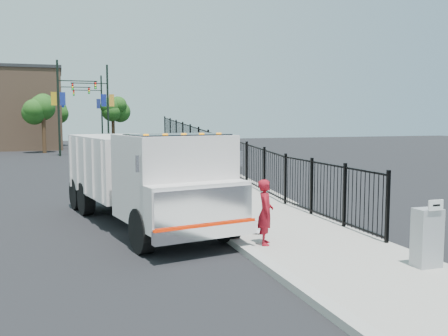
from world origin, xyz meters
name	(u,v)px	position (x,y,z in m)	size (l,w,h in m)	color
ground	(228,240)	(0.00, 0.00, 0.00)	(120.00, 120.00, 0.00)	black
sidewalk	(330,250)	(1.93, -2.00, 0.06)	(3.55, 12.00, 0.12)	#9E998E
curb	(256,256)	(0.00, -2.00, 0.08)	(0.30, 12.00, 0.16)	#ADAAA3
ramp	(175,173)	(2.12, 16.00, 0.00)	(3.95, 24.00, 1.70)	#9E998E
iron_fence	(219,163)	(3.55, 12.00, 0.90)	(0.10, 28.00, 1.80)	black
truck	(145,173)	(-1.82, 2.44, 1.62)	(4.26, 8.77, 2.88)	black
worker	(265,212)	(0.57, -1.19, 0.94)	(0.60, 0.39, 1.63)	maroon
utility_cabinet	(427,238)	(3.10, -3.97, 0.75)	(0.55, 0.40, 1.25)	gray
arrow_sign	(436,205)	(3.10, -4.19, 1.48)	(0.35, 0.04, 0.22)	white
debris	(258,231)	(0.86, -0.02, 0.17)	(0.41, 0.41, 0.10)	silver
light_pole_0	(62,104)	(-3.98, 31.69, 4.36)	(3.77, 0.22, 8.00)	black
light_pole_1	(104,105)	(-0.31, 34.41, 4.36)	(3.77, 0.22, 8.00)	black
light_pole_2	(61,106)	(-4.02, 40.90, 4.36)	(3.77, 0.22, 8.00)	black
light_pole_3	(99,108)	(0.11, 46.73, 4.36)	(3.78, 0.22, 8.00)	black
tree_0	(43,110)	(-5.63, 35.84, 3.93)	(2.41, 2.41, 5.20)	#382314
tree_1	(113,111)	(1.15, 41.68, 3.89)	(2.06, 2.06, 5.03)	#382314
tree_2	(55,111)	(-4.75, 47.94, 3.95)	(2.68, 2.68, 5.34)	#382314
building	(11,110)	(-9.00, 44.00, 4.00)	(10.00, 10.00, 8.00)	#8C664C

